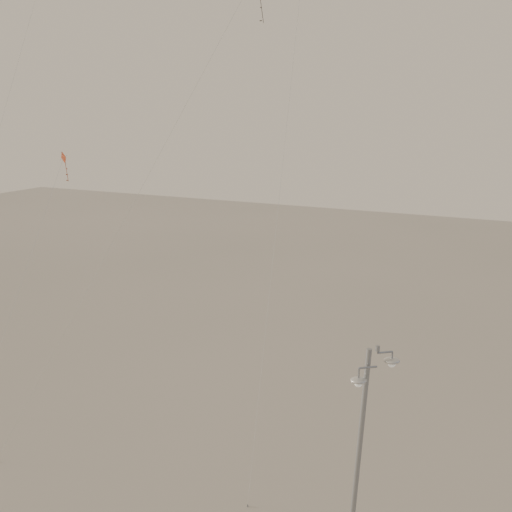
% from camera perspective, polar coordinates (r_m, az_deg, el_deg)
% --- Properties ---
extents(street_lamp, '(1.52, 1.24, 8.66)m').
position_cam_1_polar(street_lamp, '(24.33, 8.39, -15.95)').
color(street_lamp, gray).
rests_on(street_lamp, ground).
extents(kite_1, '(9.85, 7.86, 21.79)m').
position_cam_1_polar(kite_1, '(31.42, -4.17, 14.34)').
color(kite_1, '#2C2725').
rests_on(kite_1, ground).
extents(kite_3, '(4.37, 13.00, 13.54)m').
position_cam_1_polar(kite_3, '(34.60, -17.11, 1.37)').
color(kite_3, '#9C3216').
rests_on(kite_3, ground).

